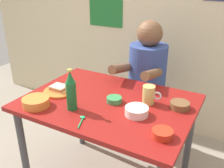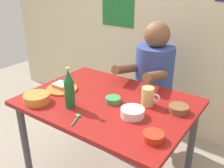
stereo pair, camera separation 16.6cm
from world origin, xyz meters
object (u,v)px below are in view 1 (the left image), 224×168
(person_seated, at_px, (147,69))
(plate_orange, at_px, (59,91))
(stool, at_px, (145,111))
(beer_bottle, at_px, (71,92))
(dining_table, at_px, (108,113))
(beer_mug, at_px, (149,95))
(sandwich, at_px, (59,88))
(soup_bowl_orange, at_px, (36,102))

(person_seated, xyz_separation_m, plate_orange, (-0.39, -0.67, -0.02))
(plate_orange, bearing_deg, person_seated, 59.79)
(stool, bearing_deg, beer_bottle, -101.37)
(stool, height_order, plate_orange, plate_orange)
(dining_table, bearing_deg, beer_mug, 21.25)
(plate_orange, xyz_separation_m, beer_mug, (0.61, 0.15, 0.05))
(plate_orange, distance_m, sandwich, 0.02)
(dining_table, height_order, beer_mug, beer_mug)
(dining_table, relative_size, stool, 2.44)
(sandwich, bearing_deg, dining_table, 8.69)
(dining_table, height_order, person_seated, person_seated)
(person_seated, bearing_deg, beer_mug, -67.38)
(sandwich, distance_m, beer_bottle, 0.28)
(beer_bottle, height_order, soup_bowl_orange, beer_bottle)
(stool, height_order, soup_bowl_orange, soup_bowl_orange)
(dining_table, height_order, plate_orange, plate_orange)
(sandwich, bearing_deg, soup_bowl_orange, -89.20)
(soup_bowl_orange, bearing_deg, beer_bottle, 19.70)
(sandwich, bearing_deg, person_seated, 59.79)
(dining_table, distance_m, stool, 0.70)
(dining_table, distance_m, sandwich, 0.39)
(stool, xyz_separation_m, sandwich, (-0.39, -0.69, 0.42))
(plate_orange, relative_size, soup_bowl_orange, 1.29)
(soup_bowl_orange, bearing_deg, plate_orange, 90.80)
(dining_table, relative_size, soup_bowl_orange, 6.47)
(stool, bearing_deg, person_seated, -90.00)
(person_seated, bearing_deg, beer_bottle, -101.52)
(plate_orange, bearing_deg, beer_bottle, -33.30)
(person_seated, bearing_deg, plate_orange, -120.21)
(stool, distance_m, beer_bottle, 0.99)
(dining_table, xyz_separation_m, soup_bowl_orange, (-0.36, -0.28, 0.12))
(sandwich, xyz_separation_m, soup_bowl_orange, (0.00, -0.23, -0.00))
(sandwich, bearing_deg, beer_mug, 13.90)
(stool, distance_m, sandwich, 0.90)
(stool, xyz_separation_m, beer_mug, (0.22, -0.53, 0.45))
(dining_table, bearing_deg, person_seated, 87.53)
(beer_bottle, bearing_deg, sandwich, 146.70)
(person_seated, xyz_separation_m, beer_bottle, (-0.17, -0.82, 0.09))
(person_seated, distance_m, beer_mug, 0.57)
(person_seated, bearing_deg, sandwich, -120.21)
(sandwich, height_order, beer_bottle, beer_bottle)
(dining_table, relative_size, beer_bottle, 4.20)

